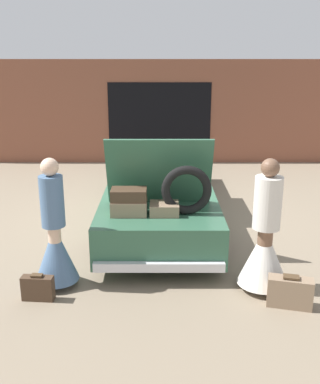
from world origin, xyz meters
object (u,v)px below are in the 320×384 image
object	(u,v)px
person_right	(266,245)
car	(160,188)
person_left	(56,241)
suitcase_beside_left_person	(39,288)
suitcase_beside_right_person	(291,292)

from	to	relation	value
person_right	car	bearing A→B (deg)	30.57
person_left	suitcase_beside_left_person	size ratio (longest dim) A/B	4.27
person_left	suitcase_beside_left_person	bearing A→B (deg)	-17.00
car	suitcase_beside_left_person	size ratio (longest dim) A/B	13.45
car	person_left	bearing A→B (deg)	-116.93
car	person_right	size ratio (longest dim) A/B	3.12
person_left	person_right	world-z (taller)	person_right
person_right	suitcase_beside_right_person	world-z (taller)	person_right
person_right	suitcase_beside_left_person	world-z (taller)	person_right
suitcase_beside_left_person	suitcase_beside_right_person	bearing A→B (deg)	-2.85
person_right	suitcase_beside_left_person	bearing A→B (deg)	100.19
suitcase_beside_left_person	suitcase_beside_right_person	size ratio (longest dim) A/B	0.71
car	person_left	xyz separation A→B (m)	(-1.33, -2.62, 0.06)
car	person_right	bearing A→B (deg)	-63.89
person_left	suitcase_beside_right_person	bearing A→B (deg)	85.03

